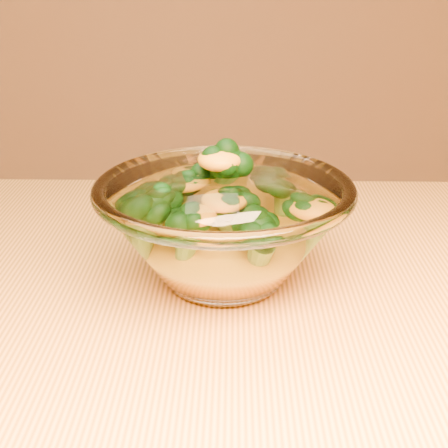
# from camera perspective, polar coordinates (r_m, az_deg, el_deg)

# --- Properties ---
(table) EXTENTS (1.20, 0.80, 0.75)m
(table) POSITION_cam_1_polar(r_m,az_deg,el_deg) (0.57, -4.53, -19.64)
(table) COLOR gold
(table) RESTS_ON ground
(glass_bowl) EXTENTS (0.24, 0.24, 0.10)m
(glass_bowl) POSITION_cam_1_polar(r_m,az_deg,el_deg) (0.57, -0.00, -0.47)
(glass_bowl) COLOR white
(glass_bowl) RESTS_ON table
(cheese_sauce) EXTENTS (0.14, 0.14, 0.04)m
(cheese_sauce) POSITION_cam_1_polar(r_m,az_deg,el_deg) (0.58, 0.00, -2.45)
(cheese_sauce) COLOR orange
(cheese_sauce) RESTS_ON glass_bowl
(broccoli_heap) EXTENTS (0.17, 0.14, 0.09)m
(broccoli_heap) POSITION_cam_1_polar(r_m,az_deg,el_deg) (0.58, -0.67, 1.62)
(broccoli_heap) COLOR black
(broccoli_heap) RESTS_ON cheese_sauce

